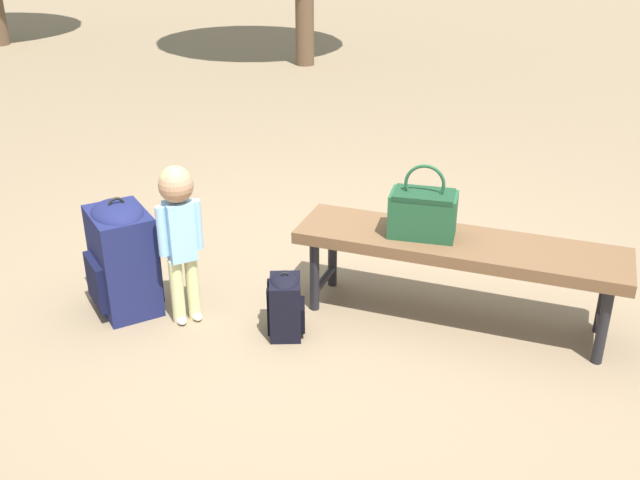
{
  "coord_description": "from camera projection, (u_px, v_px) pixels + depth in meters",
  "views": [
    {
      "loc": [
        -0.39,
        3.37,
        1.97
      ],
      "look_at": [
        -0.02,
        0.19,
        0.45
      ],
      "focal_mm": 41.02,
      "sensor_mm": 36.0,
      "label": 1
    }
  ],
  "objects": [
    {
      "name": "park_bench",
      "position": [
        458.0,
        251.0,
        3.57
      ],
      "size": [
        1.65,
        0.77,
        0.45
      ],
      "color": "brown",
      "rests_on": "ground"
    },
    {
      "name": "backpack_small",
      "position": [
        286.0,
        303.0,
        3.55
      ],
      "size": [
        0.2,
        0.22,
        0.34
      ],
      "color": "black",
      "rests_on": "ground"
    },
    {
      "name": "ground_plane",
      "position": [
        320.0,
        300.0,
        3.91
      ],
      "size": [
        40.0,
        40.0,
        0.0
      ],
      "primitive_type": "plane",
      "color": "#7F6B51",
      "rests_on": "ground"
    },
    {
      "name": "handbag",
      "position": [
        423.0,
        212.0,
        3.54
      ],
      "size": [
        0.34,
        0.22,
        0.37
      ],
      "color": "#1E4C2D",
      "rests_on": "park_bench"
    },
    {
      "name": "child_standing",
      "position": [
        179.0,
        222.0,
        3.51
      ],
      "size": [
        0.19,
        0.17,
        0.82
      ],
      "color": "#CCCC8C",
      "rests_on": "ground"
    },
    {
      "name": "backpack_large",
      "position": [
        122.0,
        254.0,
        3.72
      ],
      "size": [
        0.44,
        0.46,
        0.62
      ],
      "color": "#191E4C",
      "rests_on": "ground"
    }
  ]
}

